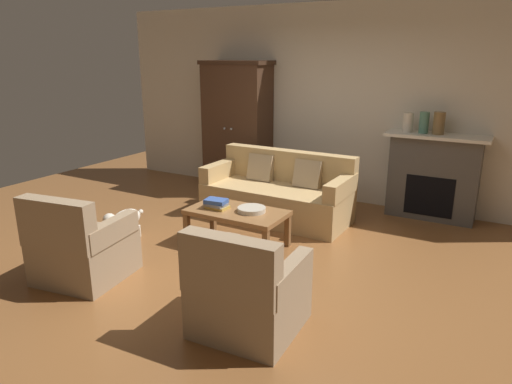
# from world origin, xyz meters

# --- Properties ---
(ground_plane) EXTENTS (9.60, 9.60, 0.00)m
(ground_plane) POSITION_xyz_m (0.00, 0.00, 0.00)
(ground_plane) COLOR brown
(back_wall) EXTENTS (7.20, 0.10, 2.80)m
(back_wall) POSITION_xyz_m (0.00, 2.55, 1.40)
(back_wall) COLOR silver
(back_wall) RESTS_ON ground
(fireplace) EXTENTS (1.26, 0.48, 1.12)m
(fireplace) POSITION_xyz_m (1.55, 2.30, 0.57)
(fireplace) COLOR #4C4947
(fireplace) RESTS_ON ground
(armoire) EXTENTS (1.06, 0.57, 2.01)m
(armoire) POSITION_xyz_m (-1.40, 2.22, 1.01)
(armoire) COLOR #472D1E
(armoire) RESTS_ON ground
(couch) EXTENTS (1.93, 0.88, 0.86)m
(couch) POSITION_xyz_m (-0.21, 1.31, 0.32)
(couch) COLOR tan
(couch) RESTS_ON ground
(coffee_table) EXTENTS (1.10, 0.60, 0.42)m
(coffee_table) POSITION_xyz_m (-0.19, 0.23, 0.37)
(coffee_table) COLOR olive
(coffee_table) RESTS_ON ground
(fruit_bowl) EXTENTS (0.31, 0.31, 0.05)m
(fruit_bowl) POSITION_xyz_m (-0.02, 0.27, 0.45)
(fruit_bowl) COLOR beige
(fruit_bowl) RESTS_ON coffee_table
(book_stack) EXTENTS (0.26, 0.20, 0.11)m
(book_stack) POSITION_xyz_m (-0.42, 0.18, 0.47)
(book_stack) COLOR gold
(book_stack) RESTS_ON coffee_table
(mantel_vase_cream) EXTENTS (0.13, 0.13, 0.25)m
(mantel_vase_cream) POSITION_xyz_m (1.17, 2.28, 1.25)
(mantel_vase_cream) COLOR beige
(mantel_vase_cream) RESTS_ON fireplace
(mantel_vase_jade) EXTENTS (0.12, 0.12, 0.27)m
(mantel_vase_jade) POSITION_xyz_m (1.37, 2.28, 1.26)
(mantel_vase_jade) COLOR slate
(mantel_vase_jade) RESTS_ON fireplace
(mantel_vase_bronze) EXTENTS (0.14, 0.14, 0.28)m
(mantel_vase_bronze) POSITION_xyz_m (1.55, 2.28, 1.26)
(mantel_vase_bronze) COLOR olive
(mantel_vase_bronze) RESTS_ON fireplace
(armchair_near_left) EXTENTS (0.88, 0.87, 0.88)m
(armchair_near_left) POSITION_xyz_m (-1.05, -1.20, 0.32)
(armchair_near_left) COLOR #997F60
(armchair_near_left) RESTS_ON ground
(armchair_near_right) EXTENTS (0.81, 0.81, 0.88)m
(armchair_near_right) POSITION_xyz_m (0.77, -1.18, 0.32)
(armchair_near_right) COLOR #997F60
(armchair_near_right) RESTS_ON ground
(dog) EXTENTS (0.22, 0.57, 0.39)m
(dog) POSITION_xyz_m (-1.42, -0.27, 0.25)
(dog) COLOR beige
(dog) RESTS_ON ground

